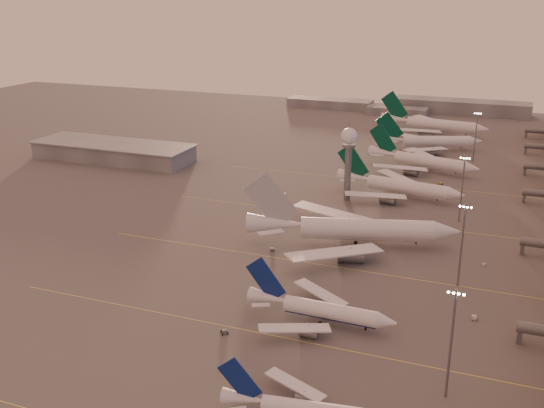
% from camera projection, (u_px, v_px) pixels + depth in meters
% --- Properties ---
extents(ground, '(700.00, 700.00, 0.00)m').
position_uv_depth(ground, '(199.00, 344.00, 153.50)').
color(ground, '#514E4E').
rests_on(ground, ground).
extents(taxiway_markings, '(180.00, 185.25, 0.02)m').
position_uv_depth(taxiway_markings, '(373.00, 271.00, 192.72)').
color(taxiway_markings, '#E7DA51').
rests_on(taxiway_markings, ground).
extents(hangar, '(82.00, 27.00, 8.50)m').
position_uv_depth(hangar, '(113.00, 151.00, 316.63)').
color(hangar, slate).
rests_on(hangar, ground).
extents(radar_tower, '(6.40, 6.40, 31.10)m').
position_uv_depth(radar_tower, '(349.00, 149.00, 250.99)').
color(radar_tower, slate).
rests_on(radar_tower, ground).
extents(mast_a, '(3.60, 0.56, 25.00)m').
position_uv_depth(mast_a, '(451.00, 339.00, 129.29)').
color(mast_a, slate).
rests_on(mast_a, ground).
extents(mast_b, '(3.60, 0.56, 25.00)m').
position_uv_depth(mast_b, '(462.00, 242.00, 178.88)').
color(mast_b, slate).
rests_on(mast_b, ground).
extents(mast_c, '(3.60, 0.56, 25.00)m').
position_uv_depth(mast_c, '(462.00, 186.00, 229.15)').
color(mast_c, slate).
rests_on(mast_c, ground).
extents(mast_d, '(3.60, 0.56, 25.00)m').
position_uv_depth(mast_d, '(476.00, 135.00, 309.30)').
color(mast_d, slate).
rests_on(mast_d, ground).
extents(distant_horizon, '(165.00, 37.50, 9.00)m').
position_uv_depth(distant_horizon, '(420.00, 106.00, 438.44)').
color(distant_horizon, slate).
rests_on(distant_horizon, ground).
extents(narrowbody_mid, '(40.25, 32.14, 15.73)m').
position_uv_depth(narrowbody_mid, '(320.00, 312.00, 161.99)').
color(narrowbody_mid, white).
rests_on(narrowbody_mid, ground).
extents(widebody_white, '(69.13, 54.64, 24.95)m').
position_uv_depth(widebody_white, '(352.00, 234.00, 210.50)').
color(widebody_white, white).
rests_on(widebody_white, ground).
extents(greentail_a, '(54.31, 43.52, 19.85)m').
position_uv_depth(greentail_a, '(399.00, 189.00, 260.06)').
color(greentail_a, white).
rests_on(greentail_a, ground).
extents(greentail_b, '(54.10, 43.14, 20.07)m').
position_uv_depth(greentail_b, '(422.00, 163.00, 297.64)').
color(greentail_b, white).
rests_on(greentail_b, ground).
extents(greentail_c, '(54.25, 43.07, 20.53)m').
position_uv_depth(greentail_c, '(429.00, 144.00, 334.70)').
color(greentail_c, white).
rests_on(greentail_c, ground).
extents(greentail_d, '(64.19, 51.50, 23.40)m').
position_uv_depth(greentail_d, '(433.00, 127.00, 372.56)').
color(greentail_d, white).
rests_on(greentail_d, ground).
extents(gsv_tug_mid, '(4.12, 4.33, 1.07)m').
position_uv_depth(gsv_tug_mid, '(224.00, 332.00, 157.70)').
color(gsv_tug_mid, '#5B5E60').
rests_on(gsv_tug_mid, ground).
extents(gsv_truck_b, '(6.41, 3.01, 2.49)m').
position_uv_depth(gsv_truck_b, '(476.00, 316.00, 164.01)').
color(gsv_truck_b, silver).
rests_on(gsv_truck_b, ground).
extents(gsv_truck_c, '(6.30, 5.06, 2.45)m').
position_uv_depth(gsv_truck_c, '(274.00, 248.00, 206.96)').
color(gsv_truck_c, '#5B5E60').
rests_on(gsv_truck_c, ground).
extents(gsv_catering_b, '(4.81, 3.54, 3.61)m').
position_uv_depth(gsv_catering_b, '(485.00, 261.00, 195.58)').
color(gsv_catering_b, silver).
rests_on(gsv_catering_b, ground).
extents(gsv_tug_far, '(4.23, 3.99, 1.05)m').
position_uv_depth(gsv_tug_far, '(330.00, 223.00, 230.71)').
color(gsv_tug_far, silver).
rests_on(gsv_tug_far, ground).
extents(gsv_truck_d, '(3.50, 6.08, 2.32)m').
position_uv_depth(gsv_truck_d, '(285.00, 193.00, 261.98)').
color(gsv_truck_d, silver).
rests_on(gsv_truck_d, ground).
extents(gsv_tug_hangar, '(3.93, 2.88, 1.01)m').
position_uv_depth(gsv_tug_hangar, '(440.00, 184.00, 276.68)').
color(gsv_tug_hangar, gold).
rests_on(gsv_tug_hangar, ground).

